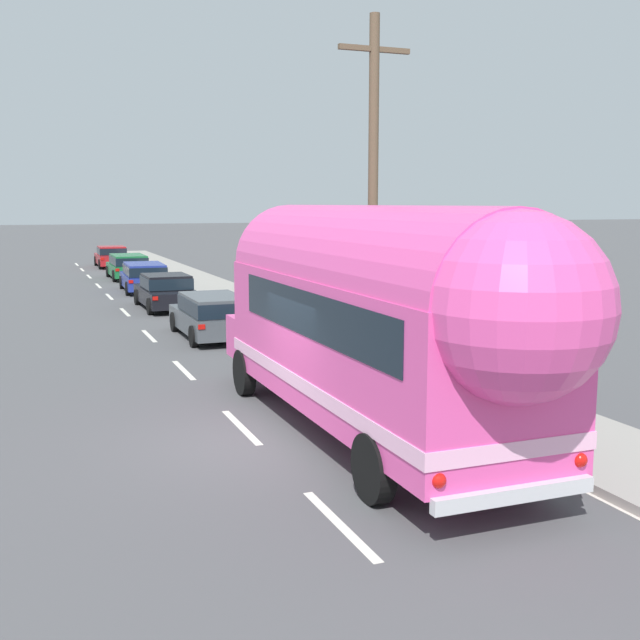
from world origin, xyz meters
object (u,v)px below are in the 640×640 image
at_px(painted_bus, 378,314).
at_px(car_fourth, 128,265).
at_px(utility_pole, 373,192).
at_px(car_fifth, 112,256).
at_px(car_second, 166,290).
at_px(car_third, 144,275).
at_px(car_lead, 213,313).

relative_size(painted_bus, car_fourth, 2.52).
distance_m(utility_pole, car_fifth, 35.78).
height_order(utility_pole, car_second, utility_pole).
height_order(car_second, car_third, same).
bearing_deg(painted_bus, utility_pole, 65.90).
xyz_separation_m(utility_pole, car_fifth, (-2.24, 35.52, -3.69)).
distance_m(car_second, car_fifth, 21.72).
bearing_deg(utility_pole, car_fifth, 93.60).
xyz_separation_m(car_lead, car_fifth, (0.21, 29.16, -0.05)).
bearing_deg(painted_bus, car_third, 90.29).
bearing_deg(car_third, car_second, -90.86).
xyz_separation_m(painted_bus, car_third, (-0.13, 25.32, -1.51)).
relative_size(car_second, car_fourth, 1.03).
bearing_deg(car_fifth, car_lead, -90.42).
bearing_deg(utility_pole, car_third, 97.00).
xyz_separation_m(painted_bus, car_lead, (-0.11, 11.59, -1.52)).
distance_m(car_lead, car_fourth, 20.35).
bearing_deg(car_lead, car_fourth, 89.70).
distance_m(painted_bus, car_lead, 11.69).
bearing_deg(painted_bus, car_lead, 90.55).
bearing_deg(car_second, car_fourth, 89.04).
height_order(painted_bus, car_fourth, painted_bus).
distance_m(car_third, car_fourth, 6.62).
height_order(painted_bus, car_second, painted_bus).
bearing_deg(car_fifth, car_second, -90.86).
distance_m(car_fourth, car_fifth, 8.81).
bearing_deg(car_third, car_lead, -89.93).
xyz_separation_m(car_fourth, car_fifth, (0.11, 8.81, -0.06)).
relative_size(car_lead, car_third, 1.00).
bearing_deg(utility_pole, car_second, 100.52).
xyz_separation_m(car_third, car_fifth, (0.23, 15.43, -0.06)).
relative_size(utility_pole, car_fifth, 1.88).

